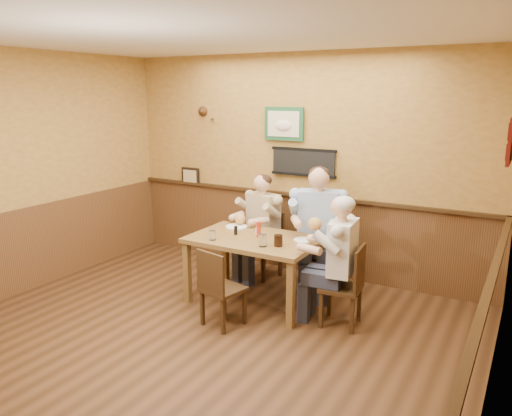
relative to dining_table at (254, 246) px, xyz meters
The scene contains 17 objects.
room 1.53m from the dining_table, 84.91° to the right, with size 5.02×5.03×2.81m.
dining_table is the anchor object (origin of this frame).
chair_back_left 0.84m from the dining_table, 111.73° to the left, with size 0.38×0.38×0.83m, color #3A2612, non-canonical shape.
chair_back_right 0.83m from the dining_table, 53.40° to the left, with size 0.43×0.43×0.94m, color #3A2612, non-canonical shape.
chair_right_end 1.08m from the dining_table, ahead, with size 0.39×0.39×0.84m, color #3A2612, non-canonical shape.
chair_near_side 0.71m from the dining_table, 88.54° to the right, with size 0.37×0.37×0.81m, color #3A2612, non-canonical shape.
diner_tan_shirt 0.80m from the dining_table, 111.73° to the left, with size 0.55×0.55×1.19m, color #C7B088, non-canonical shape.
diner_blue_polo 0.81m from the dining_table, 53.40° to the left, with size 0.62×0.62×1.34m, color #8FABD6, non-canonical shape.
diner_white_elder 1.05m from the dining_table, ahead, with size 0.55×0.55×1.20m, color silver, non-canonical shape.
water_glass_left 0.48m from the dining_table, 138.93° to the right, with size 0.07×0.07×0.11m, color white.
water_glass_mid 0.37m from the dining_table, 45.05° to the right, with size 0.09×0.09×0.13m, color silver.
cola_tumbler 0.43m from the dining_table, 21.95° to the right, with size 0.09×0.09×0.12m, color black.
hot_sauce_bottle 0.20m from the dining_table, 51.09° to the left, with size 0.05×0.05×0.20m, color #B52913.
salt_shaker 0.17m from the dining_table, 102.63° to the left, with size 0.03×0.03×0.08m, color white.
pepper_shaker 0.28m from the dining_table, behind, with size 0.04×0.04×0.10m, color black.
plate_far_left 0.48m from the dining_table, 146.45° to the left, with size 0.26×0.26×0.02m, color white.
plate_far_right 0.56m from the dining_table, 16.35° to the left, with size 0.23×0.23×0.02m, color silver.
Camera 1 is at (2.65, -3.27, 2.31)m, focal length 35.00 mm.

